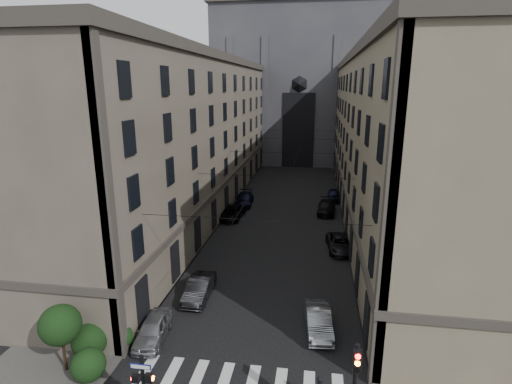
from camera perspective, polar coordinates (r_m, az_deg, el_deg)
The scene contains 16 objects.
sidewalk_left at distance 52.66m, azimuth -7.24°, elevation -1.94°, with size 7.00×80.00×0.15m, color #383533.
sidewalk_right at distance 51.17m, azimuth 16.04°, elevation -2.92°, with size 7.00×80.00×0.15m, color #383533.
zebra_crossing at distance 23.43m, azimuth -2.66°, elevation -25.75°, with size 11.00×3.20×0.01m, color beige.
building_left at distance 51.66m, azimuth -10.75°, elevation 8.11°, with size 13.60×60.60×18.85m.
building_right at distance 49.71m, azimuth 20.20°, elevation 7.20°, with size 13.60×60.60×18.85m.
gothic_tower at distance 87.45m, azimuth 6.63°, elevation 16.53°, with size 35.00×23.00×58.00m.
shrub_cluster at distance 25.25m, azimuth -23.66°, elevation -18.71°, with size 3.90×4.40×3.90m.
tram_wires at distance 48.82m, azimuth 4.35°, elevation 5.45°, with size 14.00×60.00×0.43m.
car_left_near at distance 26.83m, azimuth -14.51°, elevation -18.46°, with size 1.68×4.18×1.42m, color gray.
car_left_midnear at distance 30.67m, azimuth -8.12°, elevation -13.47°, with size 1.60×4.59×1.51m, color black.
car_left_midfar at distance 47.40m, azimuth -3.50°, elevation -2.94°, with size 2.41×5.22×1.45m, color black.
car_left_far at distance 52.55m, azimuth -1.72°, elevation -1.05°, with size 2.20×5.41×1.57m, color black.
car_right_near at distance 27.12m, azimuth 8.92°, elevation -17.69°, with size 1.55×4.43×1.46m, color slate.
car_right_midnear at distance 39.19m, azimuth 11.92°, elevation -7.22°, with size 2.32×5.04×1.40m, color black.
car_right_midfar at distance 49.94m, azimuth 10.01°, elevation -2.18°, with size 2.11×5.18×1.50m, color black.
car_right_far at distance 55.79m, azimuth 11.06°, elevation -0.42°, with size 1.76×4.37×1.49m, color black.
Camera 1 is at (3.67, -12.38, 15.29)m, focal length 28.00 mm.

